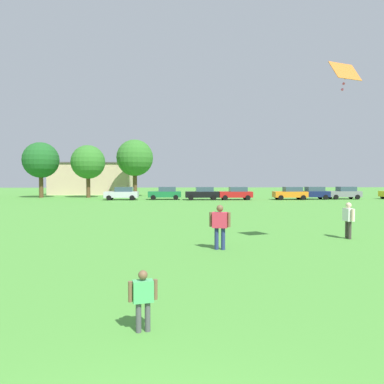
{
  "coord_description": "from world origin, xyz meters",
  "views": [
    {
      "loc": [
        0.29,
        -2.43,
        2.77
      ],
      "look_at": [
        0.9,
        9.79,
        2.31
      ],
      "focal_mm": 33.93,
      "sensor_mm": 36.0,
      "label": 1
    }
  ],
  "objects_px": {
    "parked_car_navy_5": "(313,193)",
    "tree_center": "(88,162)",
    "kite": "(345,73)",
    "tree_far_right": "(135,158)",
    "parked_car_red_3": "(236,193)",
    "tree_far_left": "(41,160)",
    "bystander_near_trees": "(348,217)",
    "parked_car_green_1": "(165,193)",
    "parked_car_black_2": "(203,193)",
    "parked_car_silver_0": "(122,193)",
    "child_kite_flyer": "(143,295)",
    "parked_car_orange_4": "(291,193)",
    "adult_bystander": "(220,223)",
    "parked_car_gray_6": "(344,193)"
  },
  "relations": [
    {
      "from": "parked_car_navy_5",
      "to": "tree_center",
      "type": "relative_size",
      "value": 0.56
    },
    {
      "from": "parked_car_orange_4",
      "to": "tree_far_left",
      "type": "height_order",
      "value": "tree_far_left"
    },
    {
      "from": "bystander_near_trees",
      "to": "tree_center",
      "type": "distance_m",
      "value": 42.58
    },
    {
      "from": "tree_center",
      "to": "parked_car_orange_4",
      "type": "bearing_deg",
      "value": -13.37
    },
    {
      "from": "bystander_near_trees",
      "to": "parked_car_green_1",
      "type": "relative_size",
      "value": 0.39
    },
    {
      "from": "parked_car_green_1",
      "to": "tree_center",
      "type": "bearing_deg",
      "value": -25.86
    },
    {
      "from": "parked_car_navy_5",
      "to": "parked_car_black_2",
      "type": "bearing_deg",
      "value": 1.93
    },
    {
      "from": "parked_car_silver_0",
      "to": "parked_car_orange_4",
      "type": "relative_size",
      "value": 1.0
    },
    {
      "from": "child_kite_flyer",
      "to": "parked_car_black_2",
      "type": "height_order",
      "value": "parked_car_black_2"
    },
    {
      "from": "adult_bystander",
      "to": "tree_far_right",
      "type": "height_order",
      "value": "tree_far_right"
    },
    {
      "from": "kite",
      "to": "tree_far_right",
      "type": "bearing_deg",
      "value": 106.16
    },
    {
      "from": "parked_car_green_1",
      "to": "parked_car_black_2",
      "type": "height_order",
      "value": "same"
    },
    {
      "from": "parked_car_silver_0",
      "to": "parked_car_black_2",
      "type": "height_order",
      "value": "same"
    },
    {
      "from": "parked_car_silver_0",
      "to": "tree_center",
      "type": "distance_m",
      "value": 9.4
    },
    {
      "from": "parked_car_orange_4",
      "to": "tree_center",
      "type": "xyz_separation_m",
      "value": [
        -27.73,
        6.59,
        4.29
      ]
    },
    {
      "from": "kite",
      "to": "parked_car_navy_5",
      "type": "relative_size",
      "value": 0.3
    },
    {
      "from": "tree_far_left",
      "to": "tree_far_right",
      "type": "height_order",
      "value": "tree_far_right"
    },
    {
      "from": "parked_car_red_3",
      "to": "tree_far_left",
      "type": "relative_size",
      "value": 0.54
    },
    {
      "from": "parked_car_orange_4",
      "to": "bystander_near_trees",
      "type": "bearing_deg",
      "value": 76.6
    },
    {
      "from": "parked_car_orange_4",
      "to": "parked_car_navy_5",
      "type": "bearing_deg",
      "value": -168.16
    },
    {
      "from": "parked_car_navy_5",
      "to": "parked_car_red_3",
      "type": "bearing_deg",
      "value": 3.26
    },
    {
      "from": "parked_car_orange_4",
      "to": "adult_bystander",
      "type": "bearing_deg",
      "value": 67.61
    },
    {
      "from": "parked_car_green_1",
      "to": "parked_car_orange_4",
      "type": "relative_size",
      "value": 1.0
    },
    {
      "from": "parked_car_orange_4",
      "to": "tree_far_left",
      "type": "xyz_separation_m",
      "value": [
        -34.51,
        6.78,
        4.56
      ]
    },
    {
      "from": "adult_bystander",
      "to": "parked_car_gray_6",
      "type": "distance_m",
      "value": 39.81
    },
    {
      "from": "parked_car_orange_4",
      "to": "tree_center",
      "type": "height_order",
      "value": "tree_center"
    },
    {
      "from": "parked_car_navy_5",
      "to": "tree_far_left",
      "type": "height_order",
      "value": "tree_far_left"
    },
    {
      "from": "tree_far_left",
      "to": "tree_far_right",
      "type": "relative_size",
      "value": 0.91
    },
    {
      "from": "parked_car_red_3",
      "to": "parked_car_gray_6",
      "type": "distance_m",
      "value": 14.87
    },
    {
      "from": "tree_center",
      "to": "tree_far_right",
      "type": "relative_size",
      "value": 0.86
    },
    {
      "from": "parked_car_black_2",
      "to": "parked_car_silver_0",
      "type": "bearing_deg",
      "value": -1.78
    },
    {
      "from": "parked_car_green_1",
      "to": "tree_far_right",
      "type": "height_order",
      "value": "tree_far_right"
    },
    {
      "from": "parked_car_black_2",
      "to": "parked_car_orange_4",
      "type": "xyz_separation_m",
      "value": [
        11.56,
        -0.18,
        0.0
      ]
    },
    {
      "from": "child_kite_flyer",
      "to": "parked_car_red_3",
      "type": "distance_m",
      "value": 41.25
    },
    {
      "from": "bystander_near_trees",
      "to": "parked_car_orange_4",
      "type": "height_order",
      "value": "parked_car_orange_4"
    },
    {
      "from": "child_kite_flyer",
      "to": "kite",
      "type": "distance_m",
      "value": 11.63
    },
    {
      "from": "child_kite_flyer",
      "to": "parked_car_navy_5",
      "type": "relative_size",
      "value": 0.26
    },
    {
      "from": "tree_far_left",
      "to": "parked_car_gray_6",
      "type": "bearing_deg",
      "value": -7.88
    },
    {
      "from": "parked_car_red_3",
      "to": "parked_car_orange_4",
      "type": "bearing_deg",
      "value": 179.34
    },
    {
      "from": "tree_center",
      "to": "tree_far_right",
      "type": "xyz_separation_m",
      "value": [
        6.39,
        3.28,
        0.8
      ]
    },
    {
      "from": "child_kite_flyer",
      "to": "parked_car_navy_5",
      "type": "xyz_separation_m",
      "value": [
        19.08,
        40.92,
        0.19
      ]
    },
    {
      "from": "bystander_near_trees",
      "to": "parked_car_navy_5",
      "type": "relative_size",
      "value": 0.39
    },
    {
      "from": "tree_far_left",
      "to": "tree_center",
      "type": "bearing_deg",
      "value": -1.61
    },
    {
      "from": "adult_bystander",
      "to": "parked_car_red_3",
      "type": "relative_size",
      "value": 0.41
    },
    {
      "from": "parked_car_black_2",
      "to": "kite",
      "type": "bearing_deg",
      "value": 94.66
    },
    {
      "from": "kite",
      "to": "tree_far_left",
      "type": "height_order",
      "value": "tree_far_left"
    },
    {
      "from": "parked_car_navy_5",
      "to": "tree_center",
      "type": "distance_m",
      "value": 31.8
    },
    {
      "from": "child_kite_flyer",
      "to": "parked_car_black_2",
      "type": "relative_size",
      "value": 0.26
    },
    {
      "from": "child_kite_flyer",
      "to": "adult_bystander",
      "type": "relative_size",
      "value": 0.64
    },
    {
      "from": "parked_car_red_3",
      "to": "tree_center",
      "type": "xyz_separation_m",
      "value": [
        -20.53,
        6.51,
        4.29
      ]
    }
  ]
}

